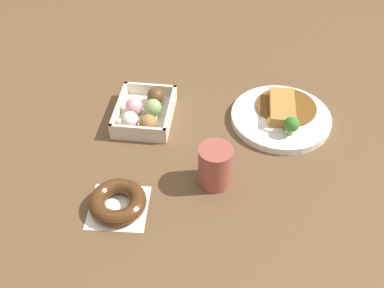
% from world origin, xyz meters
% --- Properties ---
extents(ground_plane, '(1.60, 1.60, 0.00)m').
position_xyz_m(ground_plane, '(0.00, 0.00, 0.00)').
color(ground_plane, brown).
extents(curry_plate, '(0.24, 0.24, 0.07)m').
position_xyz_m(curry_plate, '(0.09, -0.16, 0.01)').
color(curry_plate, white).
rests_on(curry_plate, ground_plane).
extents(donut_box, '(0.17, 0.13, 0.05)m').
position_xyz_m(donut_box, '(0.05, 0.17, 0.02)').
color(donut_box, beige).
rests_on(donut_box, ground_plane).
extents(chocolate_ring_donut, '(0.12, 0.12, 0.03)m').
position_xyz_m(chocolate_ring_donut, '(-0.22, 0.17, 0.02)').
color(chocolate_ring_donut, white).
rests_on(chocolate_ring_donut, ground_plane).
extents(coffee_mug, '(0.07, 0.07, 0.09)m').
position_xyz_m(coffee_mug, '(-0.13, -0.02, 0.05)').
color(coffee_mug, '#9E4C42').
rests_on(coffee_mug, ground_plane).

